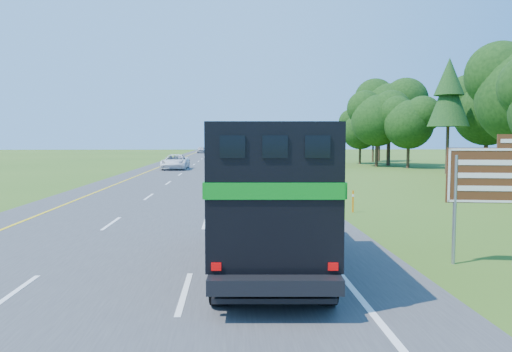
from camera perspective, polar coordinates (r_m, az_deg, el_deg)
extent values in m
plane|color=#305416|center=(9.61, -20.70, -16.33)|extent=(300.00, 300.00, 0.00)
cube|color=#38383A|center=(58.72, -5.73, 1.00)|extent=(15.00, 260.00, 0.04)
cube|color=yellow|center=(59.24, -11.05, 1.00)|extent=(0.15, 260.00, 0.01)
cube|color=white|center=(58.72, -0.36, 1.05)|extent=(0.15, 260.00, 0.01)
cylinder|color=black|center=(16.10, -2.62, -5.54)|extent=(0.41, 1.13, 1.12)
cylinder|color=black|center=(16.14, 5.00, -5.52)|extent=(0.41, 1.13, 1.12)
cylinder|color=black|center=(11.33, -3.73, -9.73)|extent=(0.41, 1.13, 1.12)
cylinder|color=black|center=(11.40, 7.18, -9.67)|extent=(0.41, 1.13, 1.12)
cylinder|color=black|center=(10.16, -4.18, -11.39)|extent=(0.41, 1.13, 1.12)
cylinder|color=black|center=(10.23, 8.05, -11.31)|extent=(0.41, 1.13, 1.12)
cube|color=black|center=(12.87, 1.51, -7.47)|extent=(2.85, 8.23, 0.28)
cube|color=black|center=(15.82, 1.21, -1.22)|extent=(2.58, 1.95, 1.93)
cube|color=black|center=(16.71, 1.14, 0.82)|extent=(2.23, 0.18, 0.61)
cube|color=black|center=(11.94, 1.62, -0.92)|extent=(2.83, 6.01, 2.79)
cube|color=#067A14|center=(8.98, 2.17, -1.75)|extent=(2.54, 0.17, 0.30)
cube|color=#067A14|center=(11.96, -4.56, -0.26)|extent=(0.34, 5.88, 0.30)
cube|color=#067A14|center=(12.04, 7.77, -0.25)|extent=(0.34, 5.88, 0.30)
cube|color=black|center=(8.93, -2.70, 3.36)|extent=(0.46, 0.06, 0.41)
cube|color=black|center=(8.93, 2.19, 3.36)|extent=(0.46, 0.06, 0.41)
cube|color=black|center=(8.99, 7.05, 3.34)|extent=(0.46, 0.06, 0.41)
cube|color=black|center=(9.53, 2.11, -14.03)|extent=(2.34, 0.24, 0.10)
cube|color=#B20505|center=(9.25, -4.57, -10.29)|extent=(0.18, 0.05, 0.14)
cube|color=#B20505|center=(9.33, 8.81, -10.20)|extent=(0.18, 0.05, 0.14)
imported|color=white|center=(54.70, -9.21, 1.60)|extent=(2.75, 5.83, 1.61)
imported|color=#B7B8BF|center=(117.45, -6.31, 3.00)|extent=(1.83, 4.46, 1.51)
cylinder|color=gray|center=(14.26, 21.75, -3.62)|extent=(0.10, 0.10, 2.92)
cube|color=#502611|center=(14.40, 24.83, 0.06)|extent=(2.03, 0.38, 1.46)
cube|color=white|center=(14.37, 24.88, 0.05)|extent=(1.92, 0.31, 1.40)
cube|color=orange|center=(23.09, 11.02, -2.87)|extent=(0.07, 0.04, 1.00)
cube|color=white|center=(23.06, 11.03, -2.20)|extent=(0.08, 0.05, 0.11)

